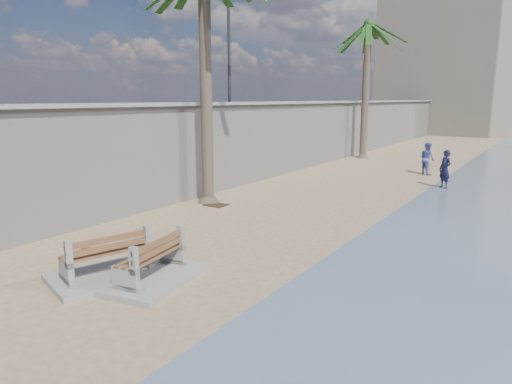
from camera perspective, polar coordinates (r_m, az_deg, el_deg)
The scene contains 12 objects.
ground_plane at distance 8.07m, azimuth -26.49°, elevation -17.32°, with size 140.00×140.00×0.00m, color #A18362.
seawall at distance 26.11m, azimuth 7.17°, elevation 7.12°, with size 0.45×70.00×3.50m, color gray.
wall_cap at distance 26.04m, azimuth 7.27°, elevation 11.07°, with size 0.80×70.00×0.12m, color gray.
end_building at distance 56.06m, azimuth 25.60°, elevation 13.82°, with size 18.00×12.00×14.00m, color #B7AA93.
bench_near at distance 10.22m, azimuth -18.13°, elevation -7.99°, with size 2.18×2.65×0.96m.
bench_far at distance 9.81m, azimuth -12.98°, elevation -8.60°, with size 1.86×2.43×0.93m.
palm_back at distance 30.26m, azimuth 13.91°, elevation 19.51°, with size 5.00×5.00×9.12m.
streetlight at distance 19.35m, azimuth -3.43°, elevation 20.20°, with size 0.28×0.28×5.12m.
person_a at distance 20.83m, azimuth 22.57°, elevation 2.97°, with size 0.68×0.46×1.88m, color #131634.
person_b at distance 24.41m, azimuth 20.64°, elevation 4.15°, with size 0.87×0.67×1.80m, color #4B599B.
debris_c at distance 16.37m, azimuth -5.01°, elevation -1.61°, with size 0.77×0.61×0.03m, color #382616.
debris_d at distance 12.22m, azimuth -19.89°, elevation -6.88°, with size 0.53×0.42×0.03m, color #382616.
Camera 1 is at (6.32, -3.35, 3.74)m, focal length 32.00 mm.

